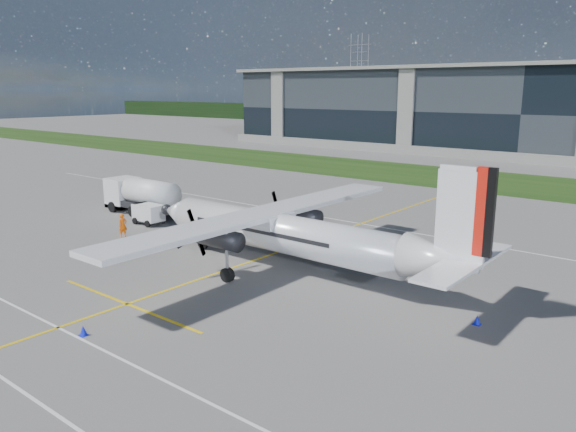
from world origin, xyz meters
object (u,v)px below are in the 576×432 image
at_px(safety_cone_nose_port, 166,242).
at_px(fuel_tanker_truck, 138,196).
at_px(baggage_tug, 148,214).
at_px(safety_cone_tail, 477,320).
at_px(pylon_west, 359,79).
at_px(turboprop_aircraft, 292,212).
at_px(safety_cone_nose_stbd, 193,233).
at_px(safety_cone_fwd, 162,237).
at_px(safety_cone_portwing, 83,331).
at_px(ground_crew_person, 123,224).

bearing_deg(safety_cone_nose_port, fuel_tanker_truck, 152.89).
bearing_deg(baggage_tug, safety_cone_nose_port, -27.42).
xyz_separation_m(fuel_tanker_truck, safety_cone_tail, (34.33, -5.17, -1.44)).
distance_m(pylon_west, safety_cone_nose_port, 165.85).
bearing_deg(baggage_tug, turboprop_aircraft, -7.58).
distance_m(safety_cone_nose_stbd, safety_cone_fwd, 2.52).
xyz_separation_m(safety_cone_portwing, safety_cone_fwd, (-10.90, 13.40, 0.00)).
relative_size(fuel_tanker_truck, ground_crew_person, 4.19).
bearing_deg(safety_cone_nose_stbd, safety_cone_tail, -6.43).
bearing_deg(safety_cone_nose_stbd, safety_cone_fwd, -112.33).
bearing_deg(safety_cone_fwd, safety_cone_tail, -0.87).
relative_size(pylon_west, baggage_tug, 10.37).
xyz_separation_m(turboprop_aircraft, safety_cone_nose_port, (-11.24, -1.03, -3.64)).
height_order(turboprop_aircraft, safety_cone_nose_stbd, turboprop_aircraft).
bearing_deg(safety_cone_tail, baggage_tug, 174.23).
distance_m(baggage_tug, safety_cone_nose_stbd, 6.13).
bearing_deg(safety_cone_portwing, ground_crew_person, 139.28).
bearing_deg(fuel_tanker_truck, safety_cone_tail, -8.56).
xyz_separation_m(fuel_tanker_truck, ground_crew_person, (6.27, -6.14, -0.61)).
bearing_deg(safety_cone_nose_port, safety_cone_nose_stbd, 98.77).
bearing_deg(pylon_west, safety_cone_fwd, -63.21).
relative_size(safety_cone_nose_stbd, safety_cone_fwd, 1.00).
xyz_separation_m(fuel_tanker_truck, safety_cone_nose_port, (10.79, -5.52, -1.44)).
distance_m(safety_cone_nose_port, safety_cone_fwd, 1.61).
distance_m(fuel_tanker_truck, safety_cone_portwing, 27.26).
bearing_deg(safety_cone_nose_stbd, fuel_tanker_truck, 166.59).
bearing_deg(ground_crew_person, safety_cone_portwing, -120.97).
height_order(safety_cone_nose_stbd, safety_cone_nose_port, same).
bearing_deg(fuel_tanker_truck, safety_cone_fwd, -27.08).
bearing_deg(safety_cone_tail, safety_cone_nose_stbd, 173.57).
relative_size(turboprop_aircraft, baggage_tug, 8.97).
relative_size(fuel_tanker_truck, safety_cone_nose_port, 17.98).
relative_size(turboprop_aircraft, safety_cone_tail, 51.91).
bearing_deg(pylon_west, safety_cone_nose_stbd, -62.54).
relative_size(safety_cone_tail, safety_cone_portwing, 1.00).
bearing_deg(safety_cone_fwd, turboprop_aircraft, 1.35).
distance_m(pylon_west, safety_cone_fwd, 164.55).
relative_size(ground_crew_person, safety_cone_fwd, 4.29).
distance_m(turboprop_aircraft, safety_cone_tail, 12.85).
xyz_separation_m(ground_crew_person, safety_cone_fwd, (3.10, 1.35, -0.82)).
xyz_separation_m(turboprop_aircraft, fuel_tanker_truck, (-22.03, 4.49, -2.21)).
bearing_deg(safety_cone_nose_port, baggage_tug, 152.58).
xyz_separation_m(ground_crew_person, safety_cone_portwing, (13.99, -12.05, -0.82)).
relative_size(turboprop_aircraft, safety_cone_nose_stbd, 51.91).
bearing_deg(safety_cone_nose_port, ground_crew_person, -172.30).
bearing_deg(turboprop_aircraft, safety_cone_portwing, -97.36).
bearing_deg(safety_cone_tail, pylon_west, 123.97).
xyz_separation_m(safety_cone_nose_stbd, safety_cone_nose_port, (0.47, -3.06, 0.00)).
distance_m(fuel_tanker_truck, ground_crew_person, 8.79).
height_order(fuel_tanker_truck, safety_cone_nose_stbd, fuel_tanker_truck).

